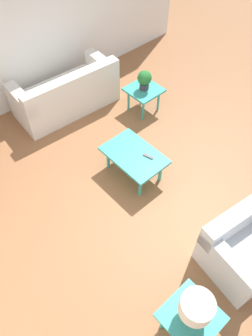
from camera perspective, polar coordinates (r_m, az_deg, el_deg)
ground_plane at (r=5.01m, az=3.71°, el=-3.56°), size 14.00×14.00×0.00m
wall_right at (r=6.10m, az=-17.79°, el=22.15°), size 0.12×7.20×2.70m
sofa at (r=6.15m, az=-10.22°, el=12.48°), size 0.95×1.90×0.85m
armchair at (r=4.40m, az=19.81°, el=-13.03°), size 0.94×1.05×0.77m
coffee_table at (r=4.89m, az=1.43°, el=2.01°), size 0.94×0.63×0.44m
side_table_plant at (r=6.00m, az=3.12°, el=13.10°), size 0.57×0.57×0.47m
side_table_lamp at (r=3.83m, az=11.19°, el=-24.26°), size 0.57×0.57×0.47m
potted_plant at (r=5.84m, az=3.24°, el=15.16°), size 0.25×0.25×0.36m
table_lamp at (r=3.49m, az=12.15°, el=-22.67°), size 0.34×0.34×0.43m
remote_control at (r=4.82m, az=3.88°, el=2.04°), size 0.16×0.08×0.02m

